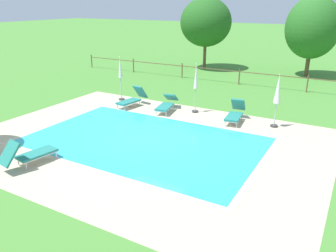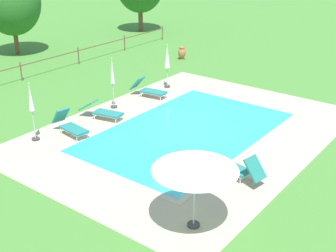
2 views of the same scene
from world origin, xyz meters
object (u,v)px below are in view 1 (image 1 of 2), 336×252
sun_lounger_north_end (29,154)px  tree_centre (313,28)px  sun_lounger_north_far (167,104)px  patio_umbrella_closed_row_mid_west (196,82)px  tree_west_mid (206,22)px  sun_lounger_north_near_steps (235,113)px  patio_umbrella_closed_row_centre (120,72)px  sun_lounger_north_mid (132,99)px  patio_umbrella_closed_row_west (278,92)px

sun_lounger_north_end → tree_centre: (5.64, 19.94, 3.03)m
sun_lounger_north_far → patio_umbrella_closed_row_mid_west: 1.81m
tree_west_mid → sun_lounger_north_far: bearing=-75.0°
sun_lounger_north_near_steps → tree_west_mid: size_ratio=0.35×
patio_umbrella_closed_row_centre → sun_lounger_north_mid: bearing=-29.9°
sun_lounger_north_near_steps → sun_lounger_north_mid: bearing=-176.5°
tree_centre → sun_lounger_north_far: bearing=-110.3°
sun_lounger_north_far → patio_umbrella_closed_row_centre: size_ratio=0.88×
sun_lounger_north_near_steps → patio_umbrella_closed_row_mid_west: 2.45m
patio_umbrella_closed_row_west → patio_umbrella_closed_row_centre: bearing=178.6°
sun_lounger_north_mid → sun_lounger_north_near_steps: bearing=3.5°
sun_lounger_north_mid → tree_centre: 14.62m
sun_lounger_north_far → tree_centre: tree_centre is taller
tree_centre → sun_lounger_north_near_steps: bearing=-95.4°
patio_umbrella_closed_row_mid_west → tree_west_mid: 12.14m
patio_umbrella_closed_row_west → patio_umbrella_closed_row_mid_west: (-3.89, 0.19, -0.05)m
sun_lounger_north_near_steps → sun_lounger_north_mid: size_ratio=1.03×
sun_lounger_north_end → sun_lounger_north_mid: bearing=97.7°
sun_lounger_north_near_steps → tree_west_mid: (-6.59, 11.46, 3.23)m
sun_lounger_north_near_steps → sun_lounger_north_mid: (-5.45, -0.33, 0.01)m
patio_umbrella_closed_row_west → patio_umbrella_closed_row_mid_west: bearing=177.2°
sun_lounger_north_mid → patio_umbrella_closed_row_centre: size_ratio=0.79×
tree_west_mid → patio_umbrella_closed_row_centre: bearing=-90.4°
sun_lounger_north_near_steps → sun_lounger_north_end: (-4.46, -7.60, 0.00)m
patio_umbrella_closed_row_west → patio_umbrella_closed_row_centre: (-8.41, 0.21, -0.01)m
sun_lounger_north_near_steps → sun_lounger_north_mid: 5.46m
tree_west_mid → tree_centre: bearing=6.5°
patio_umbrella_closed_row_mid_west → sun_lounger_north_mid: bearing=-168.3°
sun_lounger_north_mid → sun_lounger_north_far: bearing=4.0°
patio_umbrella_closed_row_mid_west → sun_lounger_north_end: bearing=-106.1°
sun_lounger_north_mid → patio_umbrella_closed_row_mid_west: bearing=11.7°
patio_umbrella_closed_row_mid_west → tree_centre: 12.59m
sun_lounger_north_end → tree_west_mid: size_ratio=0.35×
sun_lounger_north_near_steps → sun_lounger_north_end: bearing=-120.4°
sun_lounger_north_mid → tree_centre: bearing=62.4°
sun_lounger_north_far → tree_centre: 13.71m
sun_lounger_north_far → sun_lounger_north_end: size_ratio=1.09×
sun_lounger_north_far → patio_umbrella_closed_row_west: (5.20, 0.35, 1.18)m
sun_lounger_north_near_steps → tree_centre: (1.18, 12.34, 3.04)m
patio_umbrella_closed_row_centre → tree_west_mid: size_ratio=0.43×
patio_umbrella_closed_row_mid_west → sun_lounger_north_near_steps: bearing=-9.2°
sun_lounger_north_end → tree_west_mid: bearing=96.4°
patio_umbrella_closed_row_west → patio_umbrella_closed_row_centre: 8.41m
tree_centre → patio_umbrella_closed_row_centre: bearing=-123.3°
sun_lounger_north_mid → tree_west_mid: 12.27m
sun_lounger_north_far → sun_lounger_north_end: sun_lounger_north_end is taller
sun_lounger_north_end → patio_umbrella_closed_row_centre: 8.35m
sun_lounger_north_end → patio_umbrella_closed_row_mid_west: bearing=73.9°
sun_lounger_north_far → sun_lounger_north_mid: bearing=-176.0°
patio_umbrella_closed_row_mid_west → patio_umbrella_closed_row_centre: patio_umbrella_closed_row_mid_west is taller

